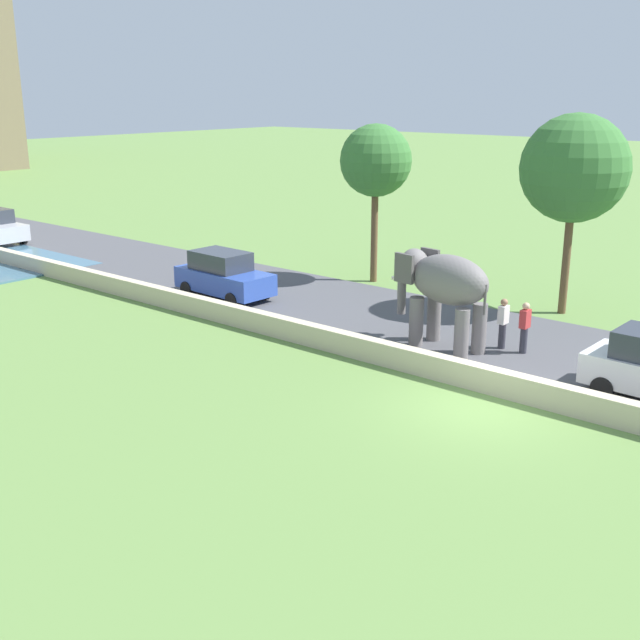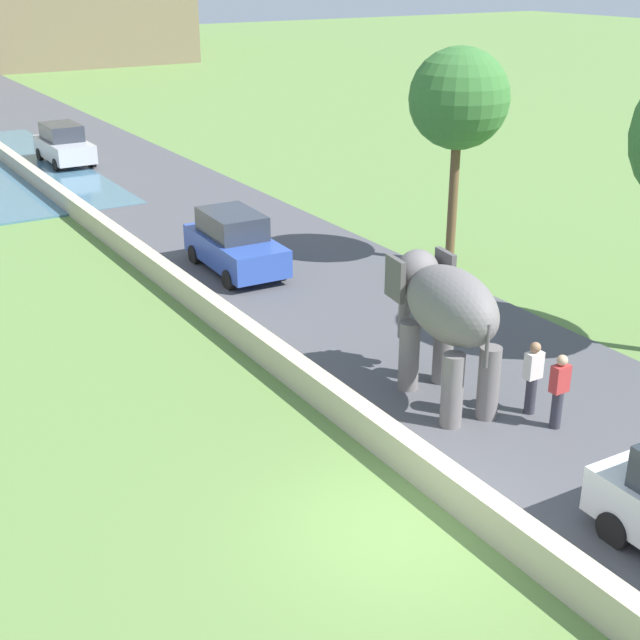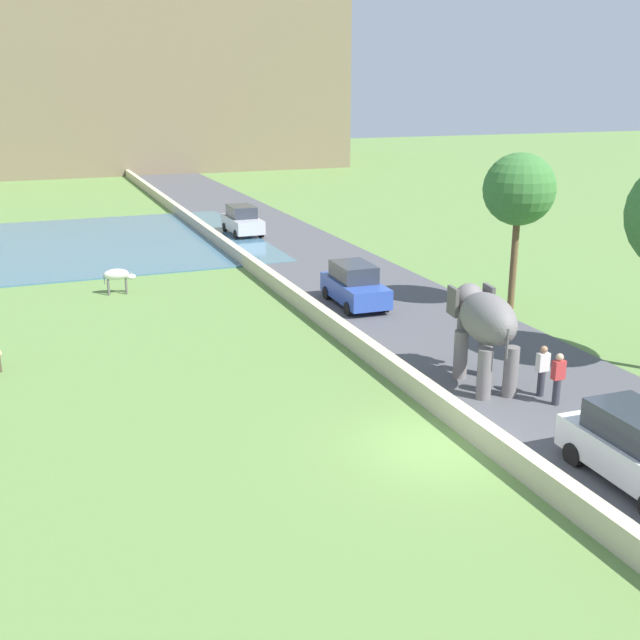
# 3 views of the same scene
# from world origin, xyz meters

# --- Properties ---
(ground_plane) EXTENTS (220.00, 220.00, 0.00)m
(ground_plane) POSITION_xyz_m (0.00, 0.00, 0.00)
(ground_plane) COLOR #608442
(road_surface) EXTENTS (7.00, 120.00, 0.06)m
(road_surface) POSITION_xyz_m (5.00, 20.00, 0.03)
(road_surface) COLOR #4C4C51
(road_surface) RESTS_ON ground
(barrier_wall) EXTENTS (0.40, 110.00, 0.68)m
(barrier_wall) POSITION_xyz_m (1.20, 18.00, 0.34)
(barrier_wall) COLOR beige
(barrier_wall) RESTS_ON ground
(elephant) EXTENTS (1.77, 3.56, 2.99)m
(elephant) POSITION_xyz_m (3.46, 3.19, 2.04)
(elephant) COLOR slate
(elephant) RESTS_ON ground
(person_beside_elephant) EXTENTS (0.36, 0.22, 1.63)m
(person_beside_elephant) POSITION_xyz_m (4.58, 1.72, 0.87)
(person_beside_elephant) COLOR #33333D
(person_beside_elephant) RESTS_ON ground
(person_trailing) EXTENTS (0.36, 0.22, 1.63)m
(person_trailing) POSITION_xyz_m (4.59, 1.01, 0.87)
(person_trailing) COLOR #33333D
(person_trailing) RESTS_ON ground
(car_blue) EXTENTS (1.92, 4.06, 1.80)m
(car_blue) POSITION_xyz_m (3.43, 12.80, 0.90)
(car_blue) COLOR #2D4CA8
(car_blue) RESTS_ON ground
(tree_near) EXTENTS (2.89, 2.89, 6.41)m
(tree_near) POSITION_xyz_m (9.31, 10.02, 4.93)
(tree_near) COLOR brown
(tree_near) RESTS_ON ground
(tree_mid) EXTENTS (3.70, 3.70, 6.97)m
(tree_mid) POSITION_xyz_m (9.74, 2.00, 5.10)
(tree_mid) COLOR brown
(tree_mid) RESTS_ON ground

